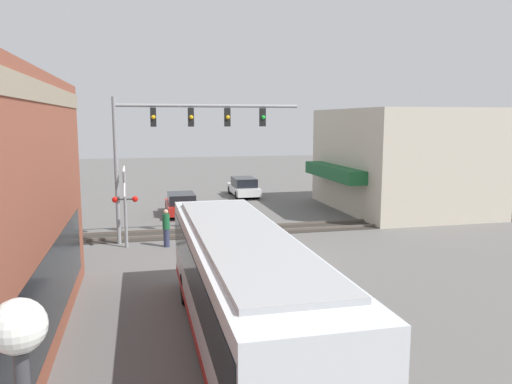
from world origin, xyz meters
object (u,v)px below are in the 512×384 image
object	(u,v)px
city_bus	(243,286)
pedestrian_at_crossing	(166,228)
parked_car_white	(244,187)
parked_car_red	(181,205)
crossing_signal	(125,199)

from	to	relation	value
city_bus	pedestrian_at_crossing	distance (m)	11.40
parked_car_white	pedestrian_at_crossing	size ratio (longest dim) A/B	2.69
parked_car_red	pedestrian_at_crossing	size ratio (longest dim) A/B	2.37
parked_car_red	parked_car_white	distance (m)	8.58
crossing_signal	pedestrian_at_crossing	xyz separation A→B (m)	(-0.29, -1.84, -1.37)
city_bus	parked_car_white	size ratio (longest dim) A/B	2.44
city_bus	pedestrian_at_crossing	world-z (taller)	city_bus
city_bus	parked_car_red	xyz separation A→B (m)	(19.18, -0.00, -1.09)
city_bus	parked_car_white	world-z (taller)	city_bus
city_bus	pedestrian_at_crossing	size ratio (longest dim) A/B	6.56
pedestrian_at_crossing	parked_car_red	bearing A→B (deg)	-9.70
crossing_signal	pedestrian_at_crossing	bearing A→B (deg)	-98.99
crossing_signal	pedestrian_at_crossing	size ratio (longest dim) A/B	2.11
crossing_signal	pedestrian_at_crossing	world-z (taller)	crossing_signal
city_bus	parked_car_red	distance (m)	19.21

